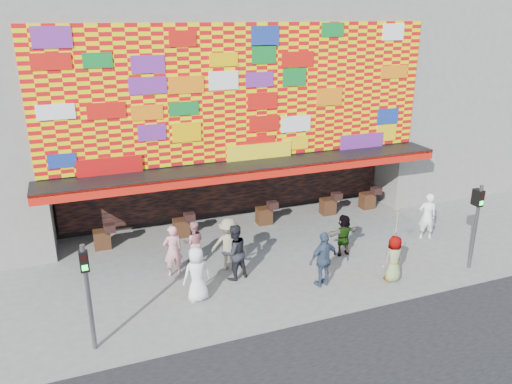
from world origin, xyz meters
TOP-DOWN VIEW (x-y plane):
  - ground at (0.00, 0.00)m, footprint 90.00×90.00m
  - shop_building at (0.00, 8.18)m, footprint 15.20×9.40m
  - neighbor_right at (13.00, 8.00)m, footprint 11.00×8.00m
  - signal_left at (-6.20, -1.50)m, footprint 0.22×0.20m
  - signal_right at (6.20, -1.50)m, footprint 0.22×0.20m
  - ped_a at (-3.08, -0.15)m, footprint 0.92×0.65m
  - ped_b at (-3.43, 1.66)m, footprint 0.69×0.49m
  - ped_c at (-1.61, 0.70)m, footprint 1.08×0.93m
  - ped_d at (-1.57, 1.39)m, footprint 1.37×1.15m
  - ped_e at (0.91, -0.74)m, footprint 1.14×0.63m
  - ped_f at (2.62, 0.96)m, footprint 1.46×0.55m
  - ped_g at (3.19, -1.27)m, footprint 0.83×0.60m
  - ped_h at (6.34, 1.02)m, footprint 0.79×0.66m
  - ped_i at (-2.57, 2.24)m, footprint 0.84×0.71m
  - parasol at (3.19, -1.27)m, footprint 1.10×1.11m

SIDE VIEW (x-z plane):
  - ground at x=0.00m, z-range 0.00..0.00m
  - ped_f at x=2.62m, z-range 0.00..1.54m
  - ped_i at x=-2.57m, z-range 0.00..1.54m
  - ped_g at x=3.19m, z-range 0.00..1.57m
  - ped_a at x=-3.08m, z-range 0.00..1.75m
  - ped_b at x=-3.43m, z-range 0.00..1.78m
  - ped_d at x=-1.57m, z-range 0.00..1.85m
  - ped_e at x=0.91m, z-range 0.00..1.85m
  - ped_h at x=6.34m, z-range 0.00..1.86m
  - ped_c at x=-1.61m, z-range 0.00..1.90m
  - signal_left at x=-6.20m, z-range 0.36..3.36m
  - signal_right at x=6.20m, z-range 0.36..3.36m
  - parasol at x=3.19m, z-range 1.22..3.03m
  - shop_building at x=0.00m, z-range 0.23..10.23m
  - neighbor_right at x=13.00m, z-range 0.00..12.00m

